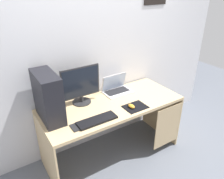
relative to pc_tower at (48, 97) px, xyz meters
The scene contains 10 objects.
ground_plane 1.21m from the pc_tower, ahead, with size 8.00×8.00×0.00m, color slate.
wall_back 0.82m from the pc_tower, 23.27° to the left, with size 4.00×0.05×2.60m.
desk 0.82m from the pc_tower, ahead, with size 1.65×0.70×0.74m.
pc_tower is the anchor object (origin of this frame).
monitor 0.43m from the pc_tower, 15.56° to the left, with size 0.46×0.22×0.44m.
laptop 0.94m from the pc_tower, ahead, with size 0.35×0.23×0.22m.
keyboard 0.54m from the pc_tower, 39.48° to the right, with size 0.42×0.14×0.02m, color black.
mousepad 0.95m from the pc_tower, 18.96° to the right, with size 0.26×0.20×0.01m, color black.
mouse_left 0.90m from the pc_tower, 19.30° to the right, with size 0.06×0.10×0.03m, color orange.
cell_phone 0.41m from the pc_tower, 64.38° to the right, with size 0.07×0.13×0.01m, color #232326.
Camera 1 is at (-1.17, -1.84, 2.02)m, focal length 34.86 mm.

